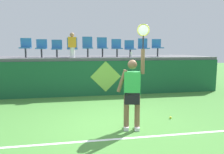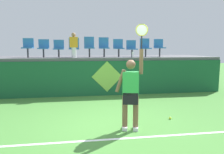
{
  "view_description": "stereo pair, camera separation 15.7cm",
  "coord_description": "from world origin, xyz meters",
  "px_view_note": "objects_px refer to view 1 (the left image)",
  "views": [
    {
      "loc": [
        -0.99,
        -5.25,
        1.98
      ],
      "look_at": [
        0.19,
        1.27,
        1.08
      ],
      "focal_mm": 34.88,
      "sensor_mm": 36.0,
      "label": 1
    },
    {
      "loc": [
        -0.84,
        -5.27,
        1.98
      ],
      "look_at": [
        0.19,
        1.27,
        1.08
      ],
      "focal_mm": 34.88,
      "sensor_mm": 36.0,
      "label": 2
    }
  ],
  "objects_px": {
    "stadium_chair_2": "(57,48)",
    "stadium_chair_4": "(88,46)",
    "stadium_chair_9": "(157,47)",
    "stadium_chair_3": "(72,47)",
    "stadium_chair_1": "(42,47)",
    "stadium_chair_5": "(102,46)",
    "tennis_player": "(132,91)",
    "stadium_chair_6": "(117,47)",
    "tennis_ball": "(171,118)",
    "stadium_chair_0": "(26,46)",
    "stadium_chair_7": "(130,48)",
    "stadium_chair_8": "(143,47)",
    "spectator_0": "(72,45)",
    "water_bottle": "(131,55)"
  },
  "relations": [
    {
      "from": "stadium_chair_0",
      "to": "tennis_ball",
      "type": "bearing_deg",
      "value": -42.43
    },
    {
      "from": "tennis_ball",
      "to": "stadium_chair_9",
      "type": "distance_m",
      "value": 4.79
    },
    {
      "from": "stadium_chair_2",
      "to": "stadium_chair_5",
      "type": "distance_m",
      "value": 1.97
    },
    {
      "from": "stadium_chair_6",
      "to": "stadium_chair_7",
      "type": "distance_m",
      "value": 0.61
    },
    {
      "from": "stadium_chair_2",
      "to": "stadium_chair_4",
      "type": "bearing_deg",
      "value": 0.45
    },
    {
      "from": "stadium_chair_3",
      "to": "stadium_chair_5",
      "type": "bearing_deg",
      "value": -0.07
    },
    {
      "from": "tennis_ball",
      "to": "water_bottle",
      "type": "distance_m",
      "value": 3.94
    },
    {
      "from": "stadium_chair_0",
      "to": "stadium_chair_9",
      "type": "relative_size",
      "value": 1.0
    },
    {
      "from": "stadium_chair_1",
      "to": "stadium_chair_3",
      "type": "relative_size",
      "value": 0.91
    },
    {
      "from": "stadium_chair_9",
      "to": "stadium_chair_7",
      "type": "bearing_deg",
      "value": 179.97
    },
    {
      "from": "stadium_chair_3",
      "to": "stadium_chair_7",
      "type": "distance_m",
      "value": 2.58
    },
    {
      "from": "spectator_0",
      "to": "stadium_chair_1",
      "type": "bearing_deg",
      "value": 161.25
    },
    {
      "from": "stadium_chair_5",
      "to": "stadium_chair_7",
      "type": "bearing_deg",
      "value": -0.32
    },
    {
      "from": "tennis_ball",
      "to": "water_bottle",
      "type": "height_order",
      "value": "water_bottle"
    },
    {
      "from": "stadium_chair_4",
      "to": "stadium_chair_3",
      "type": "bearing_deg",
      "value": -179.94
    },
    {
      "from": "tennis_ball",
      "to": "stadium_chair_9",
      "type": "xyz_separation_m",
      "value": [
        1.23,
        4.18,
        1.99
      ]
    },
    {
      "from": "stadium_chair_7",
      "to": "stadium_chair_9",
      "type": "bearing_deg",
      "value": -0.03
    },
    {
      "from": "stadium_chair_1",
      "to": "stadium_chair_8",
      "type": "relative_size",
      "value": 0.92
    },
    {
      "from": "stadium_chair_2",
      "to": "stadium_chair_8",
      "type": "relative_size",
      "value": 0.9
    },
    {
      "from": "stadium_chair_7",
      "to": "stadium_chair_5",
      "type": "bearing_deg",
      "value": 179.68
    },
    {
      "from": "tennis_player",
      "to": "stadium_chair_4",
      "type": "relative_size",
      "value": 2.81
    },
    {
      "from": "stadium_chair_1",
      "to": "stadium_chair_3",
      "type": "xyz_separation_m",
      "value": [
        1.28,
        0.01,
        0.02
      ]
    },
    {
      "from": "stadium_chair_2",
      "to": "stadium_chair_5",
      "type": "relative_size",
      "value": 0.87
    },
    {
      "from": "stadium_chair_9",
      "to": "spectator_0",
      "type": "bearing_deg",
      "value": -173.61
    },
    {
      "from": "tennis_player",
      "to": "spectator_0",
      "type": "xyz_separation_m",
      "value": [
        -1.38,
        4.32,
        1.13
      ]
    },
    {
      "from": "water_bottle",
      "to": "stadium_chair_6",
      "type": "height_order",
      "value": "stadium_chair_6"
    },
    {
      "from": "stadium_chair_2",
      "to": "stadium_chair_9",
      "type": "bearing_deg",
      "value": 0.0
    },
    {
      "from": "stadium_chair_3",
      "to": "spectator_0",
      "type": "bearing_deg",
      "value": -90.0
    },
    {
      "from": "stadium_chair_7",
      "to": "spectator_0",
      "type": "relative_size",
      "value": 0.73
    },
    {
      "from": "stadium_chair_4",
      "to": "stadium_chair_7",
      "type": "bearing_deg",
      "value": -0.28
    },
    {
      "from": "stadium_chair_3",
      "to": "stadium_chair_5",
      "type": "xyz_separation_m",
      "value": [
        1.31,
        -0.0,
        0.02
      ]
    },
    {
      "from": "stadium_chair_6",
      "to": "stadium_chair_2",
      "type": "bearing_deg",
      "value": -179.95
    },
    {
      "from": "stadium_chair_1",
      "to": "stadium_chair_5",
      "type": "xyz_separation_m",
      "value": [
        2.59,
        0.01,
        0.04
      ]
    },
    {
      "from": "stadium_chair_1",
      "to": "stadium_chair_5",
      "type": "distance_m",
      "value": 2.59
    },
    {
      "from": "stadium_chair_8",
      "to": "stadium_chair_6",
      "type": "bearing_deg",
      "value": -179.84
    },
    {
      "from": "tennis_player",
      "to": "stadium_chair_8",
      "type": "xyz_separation_m",
      "value": [
        1.84,
        4.76,
        1.06
      ]
    },
    {
      "from": "water_bottle",
      "to": "stadium_chair_4",
      "type": "xyz_separation_m",
      "value": [
        -1.82,
        0.61,
        0.37
      ]
    },
    {
      "from": "stadium_chair_1",
      "to": "stadium_chair_8",
      "type": "height_order",
      "value": "stadium_chair_8"
    },
    {
      "from": "stadium_chair_1",
      "to": "stadium_chair_2",
      "type": "height_order",
      "value": "stadium_chair_1"
    },
    {
      "from": "stadium_chair_0",
      "to": "stadium_chair_2",
      "type": "distance_m",
      "value": 1.27
    },
    {
      "from": "stadium_chair_2",
      "to": "stadium_chair_3",
      "type": "xyz_separation_m",
      "value": [
        0.65,
        0.01,
        0.04
      ]
    },
    {
      "from": "tennis_player",
      "to": "stadium_chair_9",
      "type": "xyz_separation_m",
      "value": [
        2.51,
        4.76,
        1.07
      ]
    },
    {
      "from": "stadium_chair_0",
      "to": "stadium_chair_2",
      "type": "xyz_separation_m",
      "value": [
        1.27,
        -0.0,
        -0.05
      ]
    },
    {
      "from": "stadium_chair_9",
      "to": "stadium_chair_3",
      "type": "bearing_deg",
      "value": 179.86
    },
    {
      "from": "stadium_chair_8",
      "to": "spectator_0",
      "type": "xyz_separation_m",
      "value": [
        -3.22,
        -0.44,
        0.07
      ]
    },
    {
      "from": "stadium_chair_3",
      "to": "stadium_chair_6",
      "type": "bearing_deg",
      "value": -0.21
    },
    {
      "from": "water_bottle",
      "to": "stadium_chair_1",
      "type": "height_order",
      "value": "stadium_chair_1"
    },
    {
      "from": "tennis_player",
      "to": "stadium_chair_6",
      "type": "xyz_separation_m",
      "value": [
        0.59,
        4.76,
        1.05
      ]
    },
    {
      "from": "spectator_0",
      "to": "stadium_chair_4",
      "type": "bearing_deg",
      "value": 33.9
    },
    {
      "from": "tennis_player",
      "to": "stadium_chair_5",
      "type": "height_order",
      "value": "tennis_player"
    }
  ]
}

